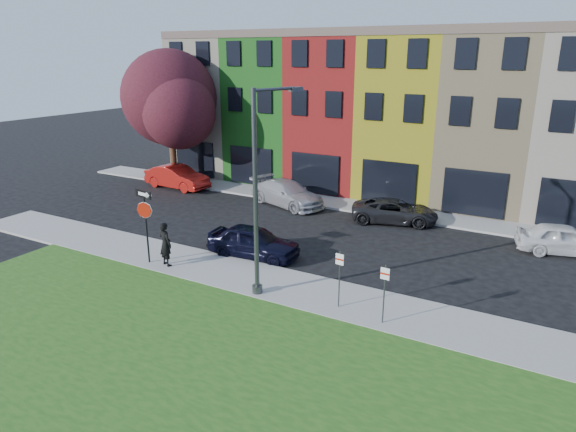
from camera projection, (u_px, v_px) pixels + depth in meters
The scene contains 15 objects.
ground at pixel (237, 318), 18.28m from camera, with size 120.00×120.00×0.00m, color black.
sidewalk_near at pixel (324, 296), 19.81m from camera, with size 40.00×3.00×0.12m, color gray.
sidewalk_far at pixel (335, 203), 32.11m from camera, with size 40.00×2.40×0.12m, color gray.
rowhouse_block at pixel (381, 114), 35.52m from camera, with size 30.00×10.12×10.00m.
stop_sign at pixel (145, 212), 22.17m from camera, with size 1.04×0.22×3.32m.
man at pixel (165, 244), 22.29m from camera, with size 0.82×0.65×1.97m, color black.
sedan_near at pixel (254, 242), 23.61m from camera, with size 4.47×2.10×1.48m, color black.
parked_car_red at pixel (177, 177), 35.68m from camera, with size 4.94×1.98×1.60m, color maroon.
parked_car_silver at pixel (287, 193), 31.67m from camera, with size 5.64×3.64×1.52m, color #9D9DA1.
parked_car_dark at pixel (395, 211), 28.46m from camera, with size 5.11×3.36×1.31m, color black.
parked_car_white at pixel (564, 239), 23.97m from camera, with size 4.49×2.68×1.43m, color silver.
street_lamp at pixel (260, 194), 18.94m from camera, with size 0.96×2.52×7.77m.
parking_sign_a at pixel (339, 272), 18.46m from camera, with size 0.32×0.09×2.19m.
parking_sign_b at pixel (384, 287), 17.34m from camera, with size 0.32×0.09×2.15m.
tree_purple at pixel (172, 100), 35.76m from camera, with size 7.93×6.94×9.25m.
Camera 1 is at (9.59, -13.32, 9.02)m, focal length 32.00 mm.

